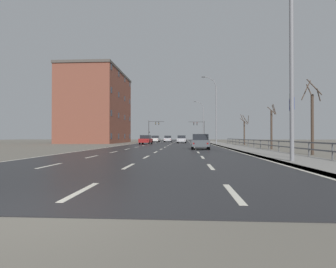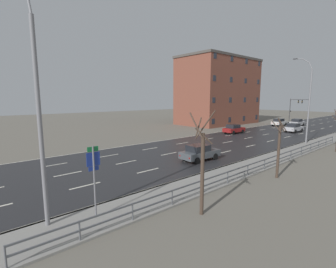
# 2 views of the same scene
# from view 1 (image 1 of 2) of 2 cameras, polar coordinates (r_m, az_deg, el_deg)

# --- Properties ---
(ground_plane) EXTENTS (160.00, 160.00, 0.12)m
(ground_plane) POSITION_cam_1_polar(r_m,az_deg,el_deg) (52.29, 0.91, -2.07)
(ground_plane) COLOR #666056
(road_asphalt_strip) EXTENTS (14.00, 120.00, 0.03)m
(road_asphalt_strip) POSITION_cam_1_polar(r_m,az_deg,el_deg) (64.27, 1.40, -1.73)
(road_asphalt_strip) COLOR #232326
(road_asphalt_strip) RESTS_ON ground
(sidewalk_right) EXTENTS (3.00, 120.00, 0.12)m
(sidewalk_right) POSITION_cam_1_polar(r_m,az_deg,el_deg) (64.51, 8.91, -1.68)
(sidewalk_right) COLOR gray
(sidewalk_right) RESTS_ON ground
(guardrail) EXTENTS (0.07, 36.66, 1.00)m
(guardrail) POSITION_cam_1_polar(r_m,az_deg,el_deg) (30.83, 17.51, -1.65)
(guardrail) COLOR #515459
(guardrail) RESTS_ON ground
(street_lamp_foreground) EXTENTS (2.36, 0.24, 11.07)m
(street_lamp_foreground) POSITION_cam_1_polar(r_m,az_deg,el_deg) (15.04, 23.92, 15.46)
(street_lamp_foreground) COLOR slate
(street_lamp_foreground) RESTS_ON ground
(street_lamp_midground) EXTENTS (2.51, 0.24, 11.32)m
(street_lamp_midground) POSITION_cam_1_polar(r_m,az_deg,el_deg) (45.83, 9.88, 4.74)
(street_lamp_midground) COLOR slate
(street_lamp_midground) RESTS_ON ground
(street_lamp_distant) EXTENTS (2.71, 0.24, 11.35)m
(street_lamp_distant) POSITION_cam_1_polar(r_m,az_deg,el_deg) (77.45, 7.27, 2.56)
(street_lamp_distant) COLOR slate
(street_lamp_distant) RESTS_ON ground
(highway_sign) EXTENTS (0.09, 0.68, 3.78)m
(highway_sign) POSITION_cam_1_polar(r_m,az_deg,el_deg) (16.74, 24.49, 3.34)
(highway_sign) COLOR slate
(highway_sign) RESTS_ON ground
(traffic_signal_right) EXTENTS (4.59, 0.36, 5.82)m
(traffic_signal_right) POSITION_cam_1_polar(r_m,az_deg,el_deg) (78.33, 6.75, 1.39)
(traffic_signal_right) COLOR #38383A
(traffic_signal_right) RESTS_ON ground
(traffic_signal_left) EXTENTS (4.52, 0.36, 5.92)m
(traffic_signal_left) POSITION_cam_1_polar(r_m,az_deg,el_deg) (77.92, -3.25, 1.44)
(traffic_signal_left) COLOR #38383A
(traffic_signal_left) RESTS_ON ground
(car_far_right) EXTENTS (1.88, 4.12, 1.57)m
(car_far_right) POSITION_cam_1_polar(r_m,az_deg,el_deg) (66.70, -0.02, -1.01)
(car_far_right) COLOR #B7B7BC
(car_far_right) RESTS_ON ground
(car_far_left) EXTENTS (1.98, 4.18, 1.57)m
(car_far_left) POSITION_cam_1_polar(r_m,az_deg,el_deg) (28.33, 6.80, -1.57)
(car_far_left) COLOR #474C51
(car_far_left) RESTS_ON ground
(car_mid_centre) EXTENTS (1.90, 4.13, 1.57)m
(car_mid_centre) POSITION_cam_1_polar(r_m,az_deg,el_deg) (64.46, -2.65, -1.02)
(car_mid_centre) COLOR silver
(car_mid_centre) RESTS_ON ground
(car_near_right) EXTENTS (1.95, 4.16, 1.57)m
(car_near_right) POSITION_cam_1_polar(r_m,az_deg,el_deg) (56.02, 2.88, -1.09)
(car_near_right) COLOR #B7B7BC
(car_near_right) RESTS_ON ground
(car_distant) EXTENTS (1.98, 4.17, 1.57)m
(car_distant) POSITION_cam_1_polar(r_m,az_deg,el_deg) (46.86, -4.66, -1.18)
(car_distant) COLOR maroon
(car_distant) RESTS_ON ground
(brick_building) EXTENTS (10.90, 19.54, 15.26)m
(brick_building) POSITION_cam_1_polar(r_m,az_deg,el_deg) (60.99, -14.54, 5.40)
(brick_building) COLOR brown
(brick_building) RESTS_ON ground
(bare_tree_near) EXTENTS (1.30, 1.37, 5.48)m
(bare_tree_near) POSITION_cam_1_polar(r_m,az_deg,el_deg) (22.04, 27.92, 2.60)
(bare_tree_near) COLOR #423328
(bare_tree_near) RESTS_ON ground
(bare_tree_mid) EXTENTS (1.01, 0.64, 4.66)m
(bare_tree_mid) POSITION_cam_1_polar(r_m,az_deg,el_deg) (30.24, 20.85, 1.19)
(bare_tree_mid) COLOR #423328
(bare_tree_mid) RESTS_ON ground
(bare_tree_far) EXTENTS (1.47, 1.29, 4.82)m
(bare_tree_far) POSITION_cam_1_polar(r_m,az_deg,el_deg) (43.95, 15.69, 0.71)
(bare_tree_far) COLOR #423328
(bare_tree_far) RESTS_ON ground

